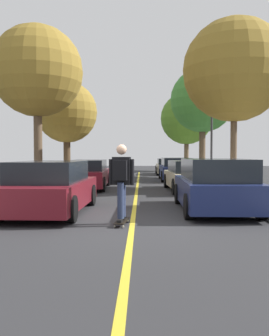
% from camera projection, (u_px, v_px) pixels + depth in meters
% --- Properties ---
extents(ground, '(80.00, 80.00, 0.00)m').
position_uv_depth(ground, '(132.00, 224.00, 8.23)').
color(ground, '#2D2D30').
extents(center_line, '(0.12, 39.20, 0.01)m').
position_uv_depth(center_line, '(135.00, 201.00, 12.22)').
color(center_line, gold).
rests_on(center_line, ground).
extents(parked_car_left_nearest, '(2.04, 4.30, 1.40)m').
position_uv_depth(parked_car_left_nearest, '(50.00, 188.00, 9.83)').
color(parked_car_left_nearest, maroon).
rests_on(parked_car_left_nearest, ground).
extents(parked_car_left_near, '(1.89, 4.42, 1.32)m').
position_uv_depth(parked_car_left_near, '(88.00, 174.00, 16.73)').
color(parked_car_left_near, maroon).
rests_on(parked_car_left_near, ground).
extents(parked_car_right_nearest, '(2.00, 4.16, 1.46)m').
position_uv_depth(parked_car_right_nearest, '(215.00, 185.00, 10.13)').
color(parked_car_right_nearest, navy).
rests_on(parked_car_right_nearest, ground).
extents(parked_car_right_near, '(1.97, 4.54, 1.30)m').
position_uv_depth(parked_car_right_near, '(189.00, 176.00, 15.67)').
color(parked_car_right_near, '#BCAD89').
rests_on(parked_car_right_near, ground).
extents(parked_car_right_far, '(1.89, 4.52, 1.36)m').
position_uv_depth(parked_car_right_far, '(176.00, 169.00, 21.82)').
color(parked_car_right_far, navy).
rests_on(parked_car_right_far, ground).
extents(parked_car_right_farthest, '(1.91, 4.57, 1.24)m').
position_uv_depth(parked_car_right_farthest, '(168.00, 166.00, 28.18)').
color(parked_car_right_farthest, '#BCAD89').
rests_on(parked_car_right_farthest, ground).
extents(street_tree_left_nearest, '(3.96, 3.96, 7.04)m').
position_uv_depth(street_tree_left_nearest, '(37.00, 72.00, 15.81)').
color(street_tree_left_nearest, brown).
rests_on(street_tree_left_nearest, sidewalk_left).
extents(street_tree_left_near, '(3.70, 3.70, 5.83)m').
position_uv_depth(street_tree_left_near, '(67.00, 113.00, 22.03)').
color(street_tree_left_near, '#4C3823').
rests_on(street_tree_left_near, sidewalk_left).
extents(street_tree_right_nearest, '(4.58, 4.58, 7.47)m').
position_uv_depth(street_tree_right_nearest, '(234.00, 70.00, 16.15)').
color(street_tree_right_nearest, brown).
rests_on(street_tree_right_nearest, sidewalk_right).
extents(street_tree_right_near, '(4.35, 4.35, 7.26)m').
position_uv_depth(street_tree_right_near, '(203.00, 101.00, 24.57)').
color(street_tree_right_near, brown).
rests_on(street_tree_right_near, sidewalk_right).
extents(street_tree_right_far, '(4.75, 4.75, 7.08)m').
position_uv_depth(street_tree_right_far, '(187.00, 119.00, 33.30)').
color(street_tree_right_far, brown).
rests_on(street_tree_right_far, sidewalk_right).
extents(fire_hydrant, '(0.20, 0.20, 0.70)m').
position_uv_depth(fire_hydrant, '(37.00, 183.00, 13.74)').
color(fire_hydrant, '#B2140F').
rests_on(fire_hydrant, sidewalk_left).
extents(streetlamp, '(0.36, 0.24, 6.06)m').
position_uv_depth(streetlamp, '(212.00, 117.00, 19.66)').
color(streetlamp, '#38383D').
rests_on(streetlamp, sidewalk_right).
extents(skateboard, '(0.31, 0.86, 0.10)m').
position_uv_depth(skateboard, '(122.00, 221.00, 8.19)').
color(skateboard, black).
rests_on(skateboard, ground).
extents(skateboarder, '(0.59, 0.71, 1.71)m').
position_uv_depth(skateboarder, '(121.00, 178.00, 8.11)').
color(skateboarder, black).
rests_on(skateboarder, skateboard).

